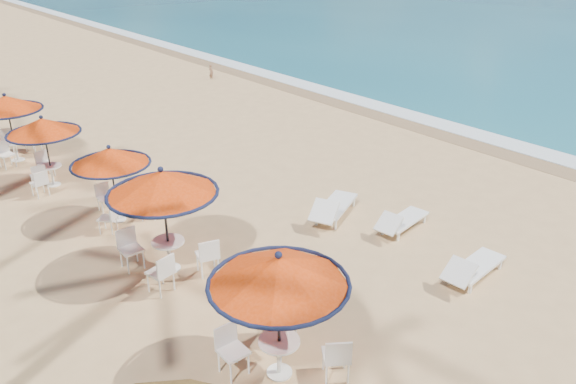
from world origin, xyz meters
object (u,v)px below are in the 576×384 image
at_px(station_0, 280,285).
at_px(lounger_near, 472,267).
at_px(station_3, 43,135).
at_px(station_1, 163,197).
at_px(lounger_mid, 401,221).
at_px(station_2, 112,166).
at_px(station_4, 8,111).
at_px(lounger_far, 333,207).

height_order(station_0, lounger_near, station_0).
bearing_deg(station_3, station_1, -86.15).
bearing_deg(lounger_mid, station_1, 150.59).
height_order(station_2, lounger_near, station_2).
distance_m(station_0, lounger_near, 5.45).
distance_m(station_2, station_4, 6.58).
bearing_deg(station_4, station_2, -83.18).
xyz_separation_m(station_1, station_3, (-0.45, 6.72, -0.24)).
bearing_deg(station_0, lounger_mid, 19.59).
xyz_separation_m(station_0, station_4, (-0.50, 13.95, -0.10)).
xyz_separation_m(station_1, station_4, (-0.61, 9.70, -0.15)).
xyz_separation_m(station_2, lounger_near, (4.92, -7.91, -1.28)).
xyz_separation_m(station_4, lounger_mid, (6.25, -11.91, -1.44)).
xyz_separation_m(station_0, station_3, (-0.34, 10.98, -0.19)).
xyz_separation_m(station_1, lounger_near, (5.09, -4.75, -1.58)).
relative_size(station_1, lounger_mid, 1.36).
bearing_deg(lounger_far, lounger_mid, -87.51).
xyz_separation_m(station_2, lounger_far, (4.59, -3.72, -1.25)).
xyz_separation_m(lounger_near, lounger_far, (-0.34, 4.20, 0.03)).
relative_size(lounger_near, lounger_mid, 1.04).
bearing_deg(station_1, lounger_mid, -21.39).
height_order(station_0, station_1, station_1).
bearing_deg(station_1, station_0, -91.57).
distance_m(lounger_near, lounger_far, 4.21).
distance_m(station_0, station_2, 7.43).
distance_m(station_0, lounger_mid, 6.30).
relative_size(station_3, lounger_near, 1.13).
xyz_separation_m(lounger_near, lounger_mid, (0.55, 2.54, -0.02)).
distance_m(station_0, station_1, 4.26).
xyz_separation_m(station_2, station_4, (-0.78, 6.53, 0.15)).
bearing_deg(lounger_mid, station_0, -168.44).
bearing_deg(station_4, lounger_mid, -62.28).
bearing_deg(lounger_far, station_3, 99.99).
distance_m(station_4, lounger_mid, 13.53).
bearing_deg(station_0, station_4, 92.04).
height_order(station_1, station_3, station_1).
relative_size(station_0, lounger_far, 1.13).
xyz_separation_m(station_0, station_2, (0.28, 7.42, -0.25)).
xyz_separation_m(station_1, lounger_mid, (5.64, -2.21, -1.60)).
bearing_deg(station_0, station_3, 91.75).
bearing_deg(station_1, station_4, 93.62).
height_order(station_1, lounger_mid, station_1).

